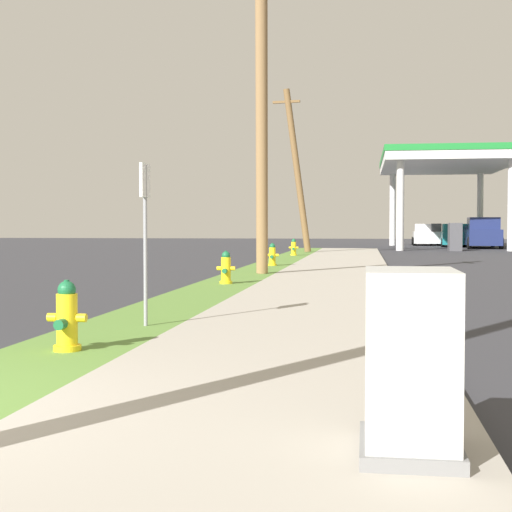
{
  "coord_description": "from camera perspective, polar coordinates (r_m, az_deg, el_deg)",
  "views": [
    {
      "loc": [
        3.82,
        -4.4,
        1.43
      ],
      "look_at": [
        0.93,
        15.61,
        0.61
      ],
      "focal_mm": 52.53,
      "sensor_mm": 36.0,
      "label": 1
    }
  ],
  "objects": [
    {
      "name": "fire_hydrant_second",
      "position": [
        16.94,
        -2.3,
        -1.02
      ],
      "size": [
        0.42,
        0.38,
        0.74
      ],
      "color": "yellow",
      "rests_on": "grass_verge"
    },
    {
      "name": "utility_pole_background",
      "position": [
        37.69,
        3.13,
        6.64
      ],
      "size": [
        1.99,
        0.54,
        8.16
      ],
      "color": "brown",
      "rests_on": "grass_verge"
    },
    {
      "name": "sidewalk_slab",
      "position": [
        4.68,
        -2.32,
        -14.68
      ],
      "size": [
        3.2,
        80.0,
        0.12
      ],
      "primitive_type": "cube",
      "color": "#A8A093",
      "rests_on": "ground"
    },
    {
      "name": "fire_hydrant_fourth",
      "position": [
        33.22,
        2.89,
        0.61
      ],
      "size": [
        0.42,
        0.37,
        0.74
      ],
      "color": "yellow",
      "rests_on": "grass_verge"
    },
    {
      "name": "truck_navy_at_forecourt",
      "position": [
        50.36,
        16.81,
        1.62
      ],
      "size": [
        2.35,
        5.49,
        1.97
      ],
      "color": "navy",
      "rests_on": "ground"
    },
    {
      "name": "utility_cabinet",
      "position": [
        4.42,
        11.67,
        -8.43
      ],
      "size": [
        0.57,
        0.75,
        1.06
      ],
      "color": "slate",
      "rests_on": "sidewalk_slab"
    },
    {
      "name": "car_teal_by_near_pump",
      "position": [
        53.52,
        14.88,
        1.47
      ],
      "size": [
        2.15,
        4.59,
        1.57
      ],
      "color": "#197075",
      "rests_on": "ground"
    },
    {
      "name": "car_white_by_far_pump",
      "position": [
        56.84,
        12.8,
        1.53
      ],
      "size": [
        2.09,
        4.56,
        1.57
      ],
      "color": "white",
      "rests_on": "ground"
    },
    {
      "name": "fire_hydrant_third",
      "position": [
        24.64,
        1.25,
        0.02
      ],
      "size": [
        0.42,
        0.37,
        0.74
      ],
      "color": "yellow",
      "rests_on": "grass_verge"
    },
    {
      "name": "fire_hydrant_nearest",
      "position": [
        8.1,
        -14.21,
        -4.73
      ],
      "size": [
        0.42,
        0.38,
        0.74
      ],
      "color": "yellow",
      "rests_on": "grass_verge"
    },
    {
      "name": "street_sign_post",
      "position": [
        9.86,
        -8.44,
        3.48
      ],
      "size": [
        0.05,
        0.36,
        2.12
      ],
      "color": "gray",
      "rests_on": "grass_verge"
    },
    {
      "name": "utility_pole_midground",
      "position": [
        20.11,
        0.44,
        10.32
      ],
      "size": [
        0.49,
        2.09,
        8.06
      ],
      "color": "#937047",
      "rests_on": "grass_verge"
    }
  ]
}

